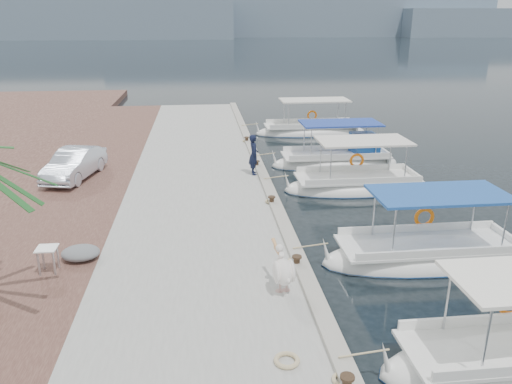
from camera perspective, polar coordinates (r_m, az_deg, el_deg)
ground at (r=17.66m, az=3.60°, el=-4.62°), size 400.00×400.00×0.00m
concrete_quay at (r=22.00m, az=-6.36°, el=0.88°), size 6.00×40.00×0.50m
quay_curb at (r=22.07m, az=0.85°, el=1.90°), size 0.44×40.00×0.12m
cobblestone_strip at (r=22.58m, az=-19.14°, el=0.39°), size 4.00×40.00×0.50m
distant_hills at (r=219.81m, az=2.22°, el=19.31°), size 330.00×60.00×18.00m
fishing_caique_b at (r=16.50m, az=18.95°, el=-7.01°), size 6.71×2.31×2.83m
fishing_caique_c at (r=22.38m, az=11.42°, el=0.59°), size 6.48×2.41×2.83m
fishing_caique_d at (r=25.92m, az=9.27°, el=3.45°), size 6.59×2.26×2.83m
fishing_caique_e at (r=33.01m, az=6.27°, el=6.85°), size 7.31×2.34×2.83m
mooring_bollards at (r=18.72m, az=1.80°, el=-0.89°), size 0.28×20.28×0.33m
pelican at (r=12.81m, az=3.14°, el=-8.92°), size 0.60×1.48×1.14m
fisherman at (r=22.24m, az=-0.26°, el=4.30°), size 0.46×0.68×1.81m
parked_car at (r=23.11m, az=-20.03°, el=3.04°), size 2.22×4.14×1.30m
tarp_bundle at (r=15.42m, az=-19.41°, el=-6.58°), size 1.10×0.90×0.40m
folding_table at (r=14.86m, az=-22.72°, el=-6.62°), size 0.55×0.55×0.73m
rope_coil at (r=10.72m, az=3.54°, el=-18.64°), size 0.54×0.54×0.10m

